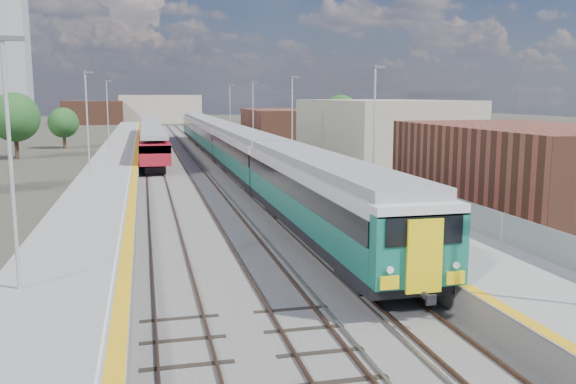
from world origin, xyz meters
name	(u,v)px	position (x,y,z in m)	size (l,w,h in m)	color
ground	(210,164)	(0.00, 50.00, 0.00)	(320.00, 320.00, 0.00)	#47443A
ballast_bed	(185,162)	(-2.25, 52.50, 0.03)	(10.50, 155.00, 0.06)	#565451
tracks	(190,159)	(-1.65, 54.18, 0.11)	(8.96, 160.00, 0.17)	#4C3323
platform_right	(257,155)	(5.28, 52.49, 0.54)	(4.70, 155.00, 8.52)	slate
platform_left	(117,159)	(-9.05, 52.49, 0.52)	(4.30, 155.00, 8.52)	slate
buildings	(89,79)	(-18.12, 138.60, 10.70)	(72.00, 185.50, 40.00)	brown
green_train	(228,143)	(1.50, 47.06, 2.36)	(3.04, 84.53, 3.35)	black
red_train	(151,134)	(-5.50, 67.51, 1.99)	(2.67, 54.21, 3.37)	black
tree_b	(15,117)	(-19.81, 59.64, 4.52)	(5.29, 5.29, 7.17)	#382619
tree_c	(63,123)	(-16.49, 72.97, 3.33)	(3.92, 3.92, 5.31)	#382619
tree_d	(340,114)	(19.84, 68.52, 4.38)	(5.14, 5.14, 6.96)	#382619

